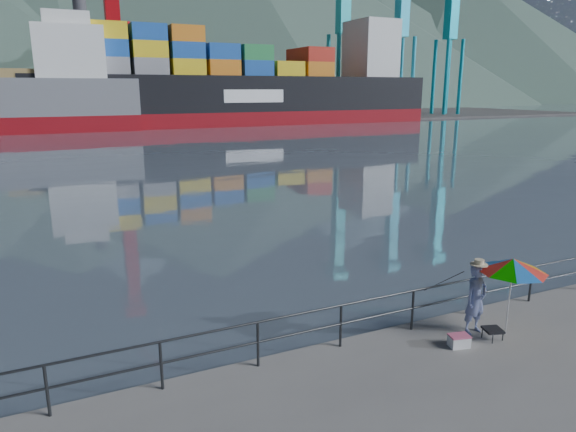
% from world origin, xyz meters
% --- Properties ---
extents(harbor_water, '(500.00, 280.00, 0.00)m').
position_xyz_m(harbor_water, '(0.00, 130.00, 0.00)').
color(harbor_water, '#4D5B6A').
rests_on(harbor_water, ground).
extents(far_dock, '(200.00, 40.00, 0.40)m').
position_xyz_m(far_dock, '(10.00, 93.00, 0.00)').
color(far_dock, '#514F4C').
rests_on(far_dock, ground).
extents(guardrail, '(22.00, 0.06, 1.03)m').
position_xyz_m(guardrail, '(0.00, 1.70, 0.52)').
color(guardrail, '#2D3033').
rests_on(guardrail, ground).
extents(mountains, '(600.00, 332.80, 80.00)m').
position_xyz_m(mountains, '(38.82, 207.75, 35.55)').
color(mountains, '#385147').
rests_on(mountains, ground).
extents(port_cranes, '(116.00, 28.00, 38.40)m').
position_xyz_m(port_cranes, '(31.00, 84.00, 16.00)').
color(port_cranes, '#AD2B24').
rests_on(port_cranes, ground).
extents(container_stacks, '(58.00, 8.40, 7.80)m').
position_xyz_m(container_stacks, '(32.99, 93.90, 3.08)').
color(container_stacks, orange).
rests_on(container_stacks, ground).
extents(fisherman, '(0.64, 0.44, 1.68)m').
position_xyz_m(fisherman, '(2.25, 0.96, 0.84)').
color(fisherman, navy).
rests_on(fisherman, ground).
extents(beach_umbrella, '(1.67, 1.67, 1.90)m').
position_xyz_m(beach_umbrella, '(2.84, 0.53, 1.74)').
color(beach_umbrella, white).
rests_on(beach_umbrella, ground).
extents(folding_stool, '(0.50, 0.50, 0.26)m').
position_xyz_m(folding_stool, '(2.38, 0.49, 0.14)').
color(folding_stool, black).
rests_on(folding_stool, ground).
extents(cooler_bag, '(0.49, 0.39, 0.25)m').
position_xyz_m(cooler_bag, '(1.42, 0.55, 0.13)').
color(cooler_bag, white).
rests_on(cooler_bag, ground).
extents(fishing_rod, '(0.18, 1.56, 1.10)m').
position_xyz_m(fishing_rod, '(2.22, 2.07, 0.00)').
color(fishing_rod, black).
rests_on(fishing_rod, ground).
extents(container_ship, '(66.33, 11.05, 18.10)m').
position_xyz_m(container_ship, '(25.41, 75.50, 5.78)').
color(container_ship, maroon).
rests_on(container_ship, ground).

